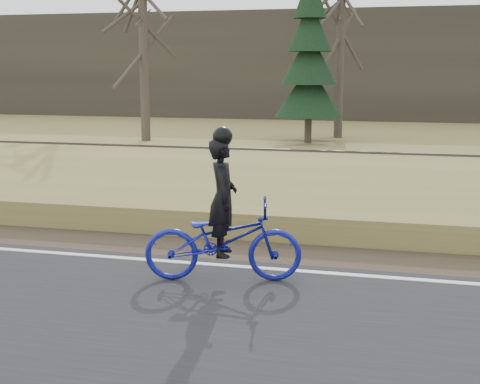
# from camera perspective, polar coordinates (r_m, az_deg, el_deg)

# --- Properties ---
(treeline_backdrop) EXTENTS (120.00, 4.00, 6.00)m
(treeline_backdrop) POSITION_cam_1_polar(r_m,az_deg,el_deg) (38.93, 19.58, 10.17)
(treeline_backdrop) COLOR #383328
(treeline_backdrop) RESTS_ON ground
(cyclist) EXTENTS (2.21, 1.18, 2.07)m
(cyclist) POSITION_cam_1_polar(r_m,az_deg,el_deg) (8.93, -1.46, -3.46)
(cyclist) COLOR navy
(cyclist) RESTS_ON road
(bare_tree_far_left) EXTENTS (0.36, 0.36, 7.31)m
(bare_tree_far_left) POSITION_cam_1_polar(r_m,az_deg,el_deg) (26.84, -8.22, 12.13)
(bare_tree_far_left) COLOR #4B4237
(bare_tree_far_left) RESTS_ON ground
(bare_tree_left) EXTENTS (0.36, 0.36, 7.29)m
(bare_tree_left) POSITION_cam_1_polar(r_m,az_deg,el_deg) (28.12, 8.54, 12.03)
(bare_tree_left) COLOR #4B4237
(bare_tree_left) RESTS_ON ground
(conifer) EXTENTS (2.60, 2.60, 6.67)m
(conifer) POSITION_cam_1_polar(r_m,az_deg,el_deg) (26.12, 5.94, 11.13)
(conifer) COLOR #4B4237
(conifer) RESTS_ON ground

